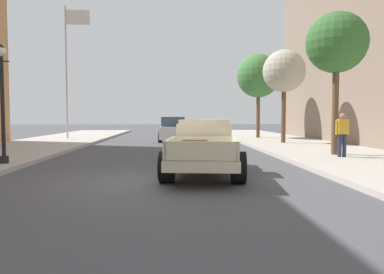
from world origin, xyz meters
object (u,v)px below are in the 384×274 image
object	(u,v)px
hotrod_truck_cream	(204,148)
street_tree_second	(284,72)
pedestrian_sidewalk_right	(342,132)
street_tree_third	(258,76)
flagpole	(69,57)
street_tree_nearest	(337,44)
car_background_white	(173,130)
street_lamp_near	(2,94)

from	to	relation	value
hotrod_truck_cream	street_tree_second	xyz separation A→B (m)	(5.49, 10.28, 3.51)
pedestrian_sidewalk_right	street_tree_third	xyz separation A→B (m)	(-0.22, 12.79, 3.50)
pedestrian_sidewalk_right	street_tree_third	distance (m)	13.26
hotrod_truck_cream	street_tree_third	xyz separation A→B (m)	(5.22, 15.54, 3.83)
pedestrian_sidewalk_right	flagpole	distance (m)	18.97
street_tree_nearest	street_tree_second	size ratio (longest dim) A/B	1.05
car_background_white	street_tree_second	world-z (taller)	street_tree_second
flagpole	street_lamp_near	bearing A→B (deg)	-82.99
car_background_white	street_tree_third	size ratio (longest dim) A/B	0.72
car_background_white	pedestrian_sidewalk_right	distance (m)	13.03
flagpole	street_tree_third	size ratio (longest dim) A/B	1.52
street_tree_nearest	car_background_white	bearing A→B (deg)	121.96
hotrod_truck_cream	pedestrian_sidewalk_right	size ratio (longest dim) A/B	3.07
hotrod_truck_cream	street_tree_nearest	world-z (taller)	street_tree_nearest
pedestrian_sidewalk_right	street_tree_second	xyz separation A→B (m)	(0.05, 7.54, 3.18)
car_background_white	street_lamp_near	size ratio (longest dim) A/B	1.12
hotrod_truck_cream	street_tree_third	world-z (taller)	street_tree_third
pedestrian_sidewalk_right	street_tree_nearest	bearing A→B (deg)	82.61
street_lamp_near	flagpole	size ratio (longest dim) A/B	0.42
street_tree_second	pedestrian_sidewalk_right	bearing A→B (deg)	-90.35
flagpole	street_tree_nearest	size ratio (longest dim) A/B	1.62
flagpole	street_tree_nearest	bearing A→B (deg)	-40.15
street_lamp_near	street_tree_nearest	bearing A→B (deg)	10.50
street_tree_second	street_tree_third	distance (m)	5.27
flagpole	street_tree_second	size ratio (longest dim) A/B	1.70
hotrod_truck_cream	street_tree_second	bearing A→B (deg)	61.91
car_background_white	street_tree_nearest	bearing A→B (deg)	-58.04
street_lamp_near	street_tree_third	world-z (taller)	street_tree_third
car_background_white	street_lamp_near	xyz separation A→B (m)	(-5.46, -12.65, 1.62)
hotrod_truck_cream	car_background_white	world-z (taller)	car_background_white
hotrod_truck_cream	street_tree_second	distance (m)	12.17
car_background_white	pedestrian_sidewalk_right	xyz separation A→B (m)	(6.39, -11.35, 0.32)
car_background_white	street_tree_second	bearing A→B (deg)	-30.62
street_tree_second	street_tree_third	xyz separation A→B (m)	(-0.27, 5.25, 0.32)
street_tree_third	street_tree_nearest	bearing A→B (deg)	-88.34
car_background_white	street_tree_third	world-z (taller)	street_tree_third
flagpole	street_tree_third	bearing A→B (deg)	1.53
hotrod_truck_cream	street_tree_nearest	size ratio (longest dim) A/B	0.90
hotrod_truck_cream	pedestrian_sidewalk_right	distance (m)	6.11
street_lamp_near	street_tree_second	xyz separation A→B (m)	(11.90, 8.84, 1.88)
flagpole	street_tree_nearest	distance (m)	17.91
hotrod_truck_cream	street_tree_third	distance (m)	16.83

